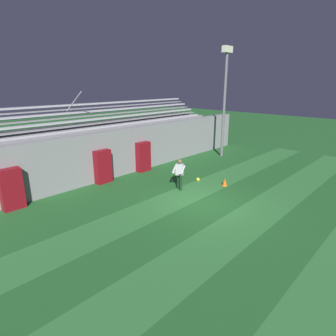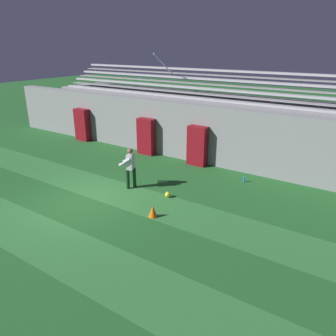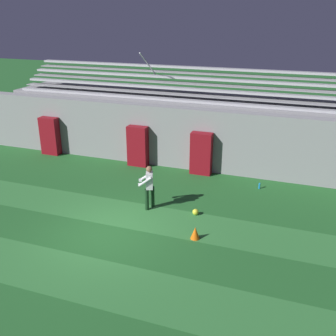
{
  "view_description": "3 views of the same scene",
  "coord_description": "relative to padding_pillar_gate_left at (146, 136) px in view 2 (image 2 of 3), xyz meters",
  "views": [
    {
      "loc": [
        -9.98,
        -7.07,
        5.47
      ],
      "look_at": [
        1.01,
        3.3,
        0.86
      ],
      "focal_mm": 30.0,
      "sensor_mm": 36.0,
      "label": 1
    },
    {
      "loc": [
        8.59,
        -7.19,
        5.47
      ],
      "look_at": [
        1.9,
        2.87,
        0.88
      ],
      "focal_mm": 35.0,
      "sensor_mm": 36.0,
      "label": 2
    },
    {
      "loc": [
        5.56,
        -9.84,
        6.78
      ],
      "look_at": [
        1.17,
        2.55,
        1.5
      ],
      "focal_mm": 42.0,
      "sensor_mm": 36.0,
      "label": 3
    }
  ],
  "objects": [
    {
      "name": "water_bottle",
      "position": [
        5.73,
        -0.76,
        -0.82
      ],
      "size": [
        0.07,
        0.07,
        0.24
      ],
      "primitive_type": "cylinder",
      "color": "#1E8CD8",
      "rests_on": "ground"
    },
    {
      "name": "soccer_ball",
      "position": [
        3.87,
        -3.78,
        -0.83
      ],
      "size": [
        0.22,
        0.22,
        0.22
      ],
      "primitive_type": "sphere",
      "color": "yellow",
      "rests_on": "ground"
    },
    {
      "name": "traffic_cone",
      "position": [
        4.28,
        -5.31,
        -0.73
      ],
      "size": [
        0.3,
        0.3,
        0.42
      ],
      "primitive_type": "cone",
      "color": "orange",
      "rests_on": "ground"
    },
    {
      "name": "bleacher_stand",
      "position": [
        1.52,
        2.54,
        0.55
      ],
      "size": [
        18.0,
        3.35,
        5.03
      ],
      "color": "gray",
      "rests_on": "ground"
    },
    {
      "name": "back_wall",
      "position": [
        1.52,
        0.55,
        0.46
      ],
      "size": [
        24.0,
        0.6,
        2.8
      ],
      "primitive_type": "cube",
      "color": "gray",
      "rests_on": "ground"
    },
    {
      "name": "turf_stripe_mid",
      "position": [
        1.52,
        -8.25,
        -0.94
      ],
      "size": [
        28.0,
        1.85,
        0.01
      ],
      "primitive_type": "cube",
      "color": "#337A38",
      "rests_on": "ground"
    },
    {
      "name": "padding_pillar_gate_left",
      "position": [
        0.0,
        0.0,
        0.0
      ],
      "size": [
        0.94,
        0.44,
        1.89
      ],
      "primitive_type": "cube",
      "color": "maroon",
      "rests_on": "ground"
    },
    {
      "name": "ground_plane",
      "position": [
        1.52,
        -5.95,
        -0.94
      ],
      "size": [
        80.0,
        80.0,
        0.0
      ],
      "primitive_type": "plane",
      "color": "#236028"
    },
    {
      "name": "padding_pillar_far_left",
      "position": [
        -4.79,
        0.0,
        0.0
      ],
      "size": [
        0.94,
        0.44,
        1.89
      ],
      "primitive_type": "cube",
      "color": "maroon",
      "rests_on": "ground"
    },
    {
      "name": "padding_pillar_gate_right",
      "position": [
        3.04,
        0.0,
        0.0
      ],
      "size": [
        0.94,
        0.44,
        1.89
      ],
      "primitive_type": "cube",
      "color": "maroon",
      "rests_on": "ground"
    },
    {
      "name": "goalkeeper",
      "position": [
        2.13,
        -3.86,
        0.01
      ],
      "size": [
        0.65,
        0.7,
        1.67
      ],
      "color": "#143319",
      "rests_on": "ground"
    },
    {
      "name": "turf_stripe_far",
      "position": [
        1.52,
        -4.55,
        -0.94
      ],
      "size": [
        28.0,
        1.85,
        0.01
      ],
      "primitive_type": "cube",
      "color": "#337A38",
      "rests_on": "ground"
    }
  ]
}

